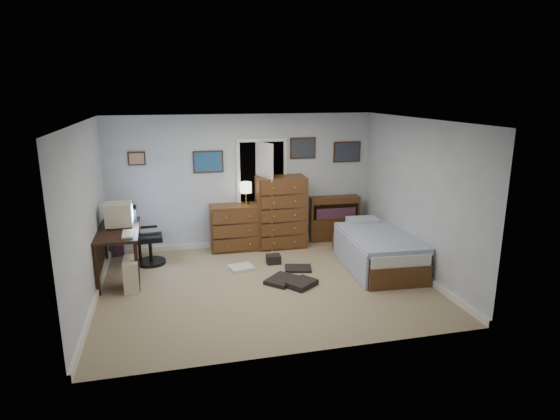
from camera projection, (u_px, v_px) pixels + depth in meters
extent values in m
cube|color=tan|center=(266.00, 285.00, 7.24)|extent=(5.00, 4.00, 0.02)
cube|color=black|center=(118.00, 230.00, 7.35)|extent=(0.68, 1.41, 0.04)
cube|color=black|center=(97.00, 271.00, 6.77)|extent=(0.05, 0.05, 0.76)
cube|color=black|center=(137.00, 267.00, 6.91)|extent=(0.05, 0.05, 0.76)
cube|color=black|center=(105.00, 243.00, 7.99)|extent=(0.05, 0.05, 0.76)
cube|color=black|center=(139.00, 241.00, 8.13)|extent=(0.05, 0.05, 0.76)
cube|color=black|center=(100.00, 253.00, 7.36)|extent=(0.06, 1.29, 0.54)
cube|color=beige|center=(119.00, 214.00, 7.44)|extent=(0.42, 0.40, 0.36)
cube|color=#8CB2F2|center=(132.00, 213.00, 7.49)|extent=(0.02, 0.30, 0.24)
cube|color=beige|center=(120.00, 226.00, 7.49)|extent=(0.27, 0.27, 0.02)
cube|color=beige|center=(128.00, 234.00, 7.05)|extent=(0.17, 0.43, 0.03)
cube|color=beige|center=(131.00, 274.00, 7.01)|extent=(0.23, 0.45, 0.48)
cube|color=black|center=(139.00, 273.00, 7.04)|extent=(0.01, 0.32, 0.37)
cylinder|color=black|center=(151.00, 262.00, 8.11)|extent=(0.52, 0.52, 0.06)
cylinder|color=black|center=(151.00, 251.00, 8.05)|extent=(0.06, 0.06, 0.38)
cube|color=black|center=(150.00, 238.00, 8.00)|extent=(0.44, 0.44, 0.08)
cube|color=black|center=(136.00, 222.00, 7.87)|extent=(0.08, 0.38, 0.52)
cube|color=black|center=(149.00, 234.00, 7.75)|extent=(0.29, 0.06, 0.04)
cube|color=black|center=(149.00, 227.00, 8.18)|extent=(0.29, 0.06, 0.04)
cube|color=maroon|center=(118.00, 234.00, 8.41)|extent=(0.17, 0.17, 0.83)
cube|color=#57341B|center=(236.00, 227.00, 8.76)|extent=(0.99, 0.52, 0.86)
cylinder|color=gold|center=(246.00, 204.00, 8.69)|extent=(0.13, 0.13, 0.02)
cylinder|color=gold|center=(246.00, 197.00, 8.66)|extent=(0.03, 0.03, 0.26)
cylinder|color=beige|center=(246.00, 187.00, 8.62)|extent=(0.22, 0.22, 0.19)
cube|color=black|center=(259.00, 190.00, 9.24)|extent=(0.90, 0.60, 2.00)
cube|color=white|center=(239.00, 195.00, 8.82)|extent=(0.06, 0.05, 2.00)
cube|color=white|center=(285.00, 193.00, 9.03)|extent=(0.06, 0.05, 2.00)
cube|color=white|center=(262.00, 140.00, 8.67)|extent=(0.96, 0.05, 0.06)
cube|color=white|center=(261.00, 195.00, 8.81)|extent=(0.31, 0.77, 2.00)
sphere|color=gold|center=(279.00, 196.00, 8.74)|extent=(0.06, 0.06, 0.06)
cube|color=#57341B|center=(281.00, 212.00, 8.87)|extent=(0.94, 0.58, 1.36)
cube|color=#57341B|center=(334.00, 218.00, 9.30)|extent=(1.00, 0.29, 0.89)
cube|color=black|center=(335.00, 211.00, 9.19)|extent=(0.92, 0.14, 0.30)
cube|color=maroon|center=(335.00, 213.00, 9.20)|extent=(0.80, 0.15, 0.22)
cube|color=#57341B|center=(377.00, 256.00, 7.96)|extent=(1.11, 2.04, 0.35)
cube|color=white|center=(378.00, 242.00, 7.89)|extent=(1.07, 2.00, 0.18)
cube|color=#5A6DA7|center=(380.00, 237.00, 7.77)|extent=(1.15, 1.75, 0.10)
cube|color=#5A6DA7|center=(349.00, 254.00, 7.75)|extent=(0.14, 1.68, 0.54)
cube|color=slate|center=(363.00, 222.00, 8.56)|extent=(0.57, 0.41, 0.13)
cube|color=#331E11|center=(137.00, 159.00, 8.24)|extent=(0.30, 0.03, 0.24)
cube|color=brown|center=(137.00, 159.00, 8.22)|extent=(0.25, 0.01, 0.19)
cube|color=#331E11|center=(208.00, 162.00, 8.54)|extent=(0.55, 0.03, 0.40)
cube|color=#0C4657|center=(208.00, 162.00, 8.53)|extent=(0.50, 0.01, 0.35)
cube|color=#331E11|center=(303.00, 148.00, 8.90)|extent=(0.50, 0.03, 0.40)
cube|color=black|center=(303.00, 148.00, 8.89)|extent=(0.45, 0.01, 0.35)
cube|color=#331E11|center=(347.00, 152.00, 9.13)|extent=(0.55, 0.03, 0.40)
cube|color=black|center=(347.00, 152.00, 9.12)|extent=(0.50, 0.01, 0.35)
cube|color=silver|center=(241.00, 268.00, 7.85)|extent=(0.45, 0.41, 0.05)
cube|color=black|center=(302.00, 284.00, 7.17)|extent=(0.55, 0.52, 0.09)
cube|color=black|center=(282.00, 280.00, 7.32)|extent=(0.62, 0.62, 0.07)
cube|color=black|center=(273.00, 259.00, 8.11)|extent=(0.25, 0.20, 0.15)
cube|color=black|center=(298.00, 268.00, 7.83)|extent=(0.50, 0.42, 0.04)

